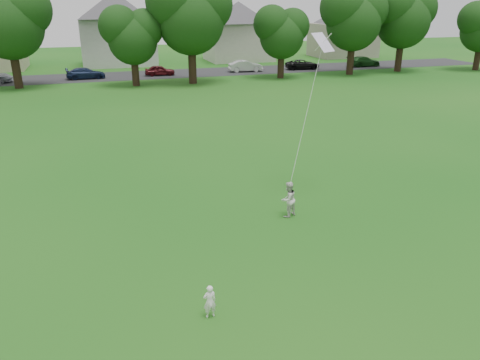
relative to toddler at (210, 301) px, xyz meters
name	(u,v)px	position (x,y,z in m)	size (l,w,h in m)	color
ground	(241,277)	(1.34, 1.55, -0.47)	(160.00, 160.00, 0.00)	#135613
street	(126,76)	(1.34, 43.55, -0.47)	(90.00, 7.00, 0.01)	#2D2D30
toddler	(210,301)	(0.00, 0.00, 0.00)	(0.34, 0.23, 0.94)	white
older_boy	(288,199)	(4.30, 5.05, 0.22)	(0.68, 0.53, 1.39)	silver
kite	(306,116)	(5.36, 6.07, 3.13)	(1.63, 1.54, 5.97)	white
tree_row	(152,17)	(3.80, 37.46, 5.76)	(83.57, 8.52, 10.53)	black
parked_cars	(132,71)	(1.89, 42.55, 0.14)	(63.54, 2.15, 1.29)	black
house_row	(105,25)	(-0.08, 53.55, 4.44)	(76.10, 14.16, 10.39)	beige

